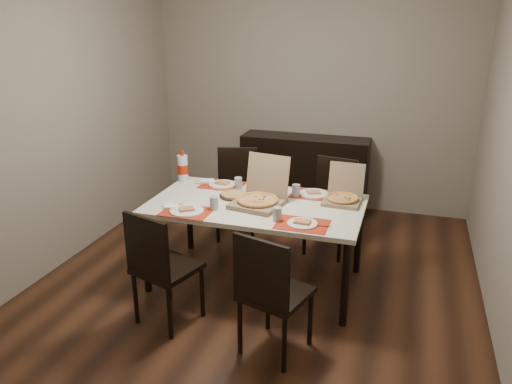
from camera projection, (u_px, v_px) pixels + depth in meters
The scene contains 18 objects.
ground at pixel (261, 277), 4.58m from camera, with size 3.80×4.00×0.02m, color #412314.
room_walls at pixel (276, 78), 4.38m from camera, with size 3.84×4.02×2.62m.
sideboard at pixel (304, 173), 6.02m from camera, with size 1.50×0.40×0.90m, color black.
dining_table at pixel (256, 210), 4.26m from camera, with size 1.80×1.00×0.75m.
chair_near_left at pixel (160, 265), 3.70m from camera, with size 0.53×0.53×0.93m.
chair_near_right at pixel (270, 290), 3.36m from camera, with size 0.52×0.52×0.93m.
chair_far_left at pixel (237, 189), 5.31m from camera, with size 0.51×0.51×0.93m.
chair_far_right at pixel (332, 201), 4.95m from camera, with size 0.48×0.48×0.93m.
setting_near_left at pixel (192, 209), 4.06m from camera, with size 0.48×0.30×0.11m.
setting_near_right at pixel (295, 221), 3.82m from camera, with size 0.46×0.30×0.11m.
setting_far_left at pixel (225, 184), 4.66m from camera, with size 0.48×0.30×0.11m.
setting_far_right at pixel (309, 193), 4.42m from camera, with size 0.51×0.30×0.11m.
napkin_loose at pixel (268, 204), 4.20m from camera, with size 0.12×0.11×0.02m, color white.
pizza_box_center at pixel (259, 198), 4.19m from camera, with size 0.46×0.49×0.39m.
pizza_box_right at pixel (343, 196), 4.25m from camera, with size 0.32×0.35×0.31m.
faina_plate at pixel (234, 195), 4.38m from camera, with size 0.26×0.26×0.03m.
dip_bowl at pixel (275, 195), 4.38m from camera, with size 0.10×0.10×0.03m, color white.
soda_bottle at pixel (183, 168), 4.75m from camera, with size 0.10×0.10×0.30m.
Camera 1 is at (1.17, -3.88, 2.27)m, focal length 35.00 mm.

